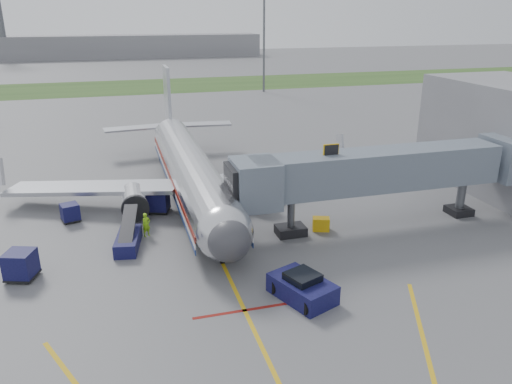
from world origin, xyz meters
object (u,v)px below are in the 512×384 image
object	(u,v)px
airliner	(190,170)
belt_loader	(128,240)
pushback_tug	(302,288)
ramp_worker	(146,225)

from	to	relation	value
airliner	belt_loader	size ratio (longest dim) A/B	7.34
airliner	pushback_tug	distance (m)	19.32
pushback_tug	ramp_worker	world-z (taller)	ramp_worker
pushback_tug	ramp_worker	size ratio (longest dim) A/B	2.45
airliner	ramp_worker	distance (m)	8.93
pushback_tug	ramp_worker	xyz separation A→B (m)	(-8.20, 11.39, 0.24)
airliner	ramp_worker	size ratio (longest dim) A/B	19.38
pushback_tug	ramp_worker	bearing A→B (deg)	125.74
belt_loader	ramp_worker	xyz separation A→B (m)	(1.42, 1.57, 0.35)
airliner	pushback_tug	bearing A→B (deg)	-79.12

